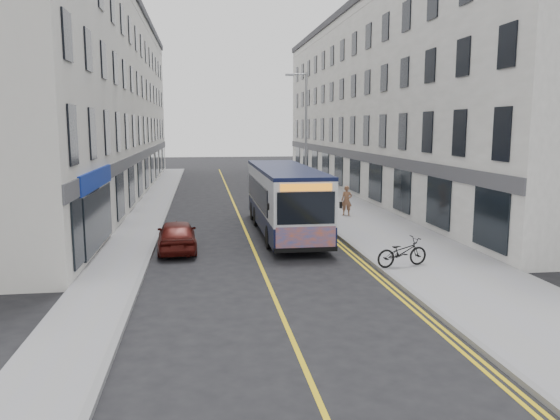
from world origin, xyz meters
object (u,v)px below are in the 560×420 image
object	(u,v)px
streetlamp	(305,134)
car_white	(261,180)
car_maroon	(177,235)
pedestrian_far	(321,188)
city_bus	(284,197)
bicycle	(402,252)
pedestrian_near	(347,201)

from	to	relation	value
streetlamp	car_white	bearing A→B (deg)	98.25
car_maroon	pedestrian_far	bearing A→B (deg)	-126.43
car_white	pedestrian_far	bearing A→B (deg)	-69.93
city_bus	car_white	world-z (taller)	city_bus
city_bus	bicycle	bearing A→B (deg)	-66.77
streetlamp	bicycle	distance (m)	15.46
pedestrian_near	bicycle	bearing A→B (deg)	-70.55
city_bus	car_white	size ratio (longest dim) A/B	2.70
streetlamp	pedestrian_far	world-z (taller)	streetlamp
pedestrian_far	car_maroon	distance (m)	15.71
streetlamp	city_bus	xyz separation A→B (m)	(-2.45, -7.98, -2.72)
city_bus	bicycle	distance (m)	7.69
streetlamp	bicycle	world-z (taller)	streetlamp
car_white	car_maroon	distance (m)	22.07
city_bus	bicycle	world-z (taller)	city_bus
pedestrian_far	car_maroon	world-z (taller)	pedestrian_far
city_bus	pedestrian_far	size ratio (longest dim) A/B	6.46
pedestrian_near	car_maroon	world-z (taller)	pedestrian_near
bicycle	pedestrian_far	xyz separation A→B (m)	(0.96, 17.05, 0.31)
pedestrian_far	bicycle	bearing A→B (deg)	-132.11
car_white	car_maroon	size ratio (longest dim) A/B	1.04
car_white	city_bus	bearing A→B (deg)	-92.98
streetlamp	pedestrian_near	distance (m)	5.64
bicycle	car_maroon	distance (m)	8.69
city_bus	car_white	xyz separation A→B (m)	(0.95, 18.28, -1.02)
bicycle	pedestrian_far	distance (m)	17.08
streetlamp	city_bus	world-z (taller)	streetlamp
streetlamp	pedestrian_far	bearing A→B (deg)	53.67
pedestrian_near	car_maroon	bearing A→B (deg)	-117.28
streetlamp	car_maroon	world-z (taller)	streetlamp
pedestrian_near	pedestrian_far	world-z (taller)	pedestrian_far
pedestrian_far	car_white	world-z (taller)	pedestrian_far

